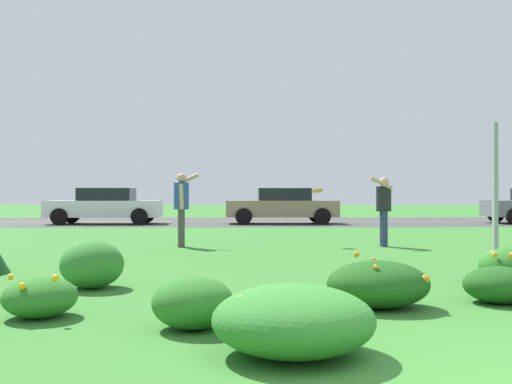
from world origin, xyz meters
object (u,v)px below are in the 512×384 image
object	(u,v)px
person_catcher_dark_shirt	(383,205)
frisbee_orange	(317,191)
person_thrower_blue_shirt	(182,203)
car_white_center_right	(105,206)
sign_post_near_path	(495,193)
car_tan_center_left	(282,206)

from	to	relation	value
person_catcher_dark_shirt	frisbee_orange	size ratio (longest dim) A/B	5.73
person_thrower_blue_shirt	person_catcher_dark_shirt	bearing A→B (deg)	-0.40
person_thrower_blue_shirt	frisbee_orange	bearing A→B (deg)	3.89
frisbee_orange	car_white_center_right	size ratio (longest dim) A/B	0.06
car_white_center_right	sign_post_near_path	bearing A→B (deg)	-56.71
frisbee_orange	person_thrower_blue_shirt	bearing A→B (deg)	-176.11
sign_post_near_path	car_tan_center_left	distance (m)	14.94
sign_post_near_path	person_catcher_dark_shirt	world-z (taller)	sign_post_near_path
car_tan_center_left	car_white_center_right	xyz separation A→B (m)	(-7.17, 0.00, 0.00)
sign_post_near_path	person_catcher_dark_shirt	distance (m)	3.79
sign_post_near_path	car_tan_center_left	bearing A→B (deg)	99.62
sign_post_near_path	person_thrower_blue_shirt	bearing A→B (deg)	146.65
frisbee_orange	car_tan_center_left	distance (m)	10.85
person_catcher_dark_shirt	car_white_center_right	size ratio (longest dim) A/B	0.35
car_tan_center_left	car_white_center_right	bearing A→B (deg)	180.00
frisbee_orange	car_tan_center_left	world-z (taller)	car_tan_center_left
person_catcher_dark_shirt	frisbee_orange	xyz separation A→B (m)	(-1.47, 0.24, 0.33)
sign_post_near_path	frisbee_orange	distance (m)	4.61
sign_post_near_path	person_thrower_blue_shirt	xyz separation A→B (m)	(-5.58, 3.68, -0.20)
car_tan_center_left	person_catcher_dark_shirt	bearing A→B (deg)	-82.35
person_catcher_dark_shirt	car_tan_center_left	xyz separation A→B (m)	(-1.49, 11.08, -0.20)
car_white_center_right	person_thrower_blue_shirt	bearing A→B (deg)	-69.72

